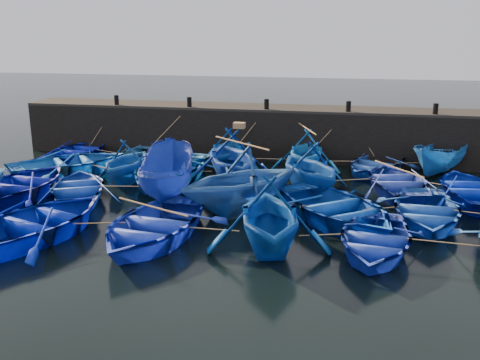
% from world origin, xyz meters
% --- Properties ---
extents(ground, '(120.00, 120.00, 0.00)m').
position_xyz_m(ground, '(0.00, 0.00, 0.00)').
color(ground, black).
rests_on(ground, ground).
extents(quay_wall, '(26.00, 2.50, 2.50)m').
position_xyz_m(quay_wall, '(0.00, 10.50, 1.25)').
color(quay_wall, black).
rests_on(quay_wall, ground).
extents(quay_top, '(26.00, 2.50, 0.12)m').
position_xyz_m(quay_top, '(0.00, 10.50, 2.56)').
color(quay_top, black).
rests_on(quay_top, quay_wall).
extents(bollard_0, '(0.24, 0.24, 0.50)m').
position_xyz_m(bollard_0, '(-8.00, 9.60, 2.87)').
color(bollard_0, black).
rests_on(bollard_0, quay_top).
extents(bollard_1, '(0.24, 0.24, 0.50)m').
position_xyz_m(bollard_1, '(-4.00, 9.60, 2.87)').
color(bollard_1, black).
rests_on(bollard_1, quay_top).
extents(bollard_2, '(0.24, 0.24, 0.50)m').
position_xyz_m(bollard_2, '(0.00, 9.60, 2.87)').
color(bollard_2, black).
rests_on(bollard_2, quay_top).
extents(bollard_3, '(0.24, 0.24, 0.50)m').
position_xyz_m(bollard_3, '(4.00, 9.60, 2.87)').
color(bollard_3, black).
rests_on(bollard_3, quay_top).
extents(bollard_4, '(0.24, 0.24, 0.50)m').
position_xyz_m(bollard_4, '(8.00, 9.60, 2.87)').
color(bollard_4, black).
rests_on(bollard_4, quay_top).
extents(boat_0, '(3.55, 4.72, 0.93)m').
position_xyz_m(boat_0, '(-9.38, 7.88, 0.46)').
color(boat_0, '#031092').
rests_on(boat_0, ground).
extents(boat_1, '(3.53, 4.71, 0.93)m').
position_xyz_m(boat_1, '(-5.88, 7.17, 0.47)').
color(boat_1, '#2F6CAE').
rests_on(boat_1, ground).
extents(boat_2, '(3.32, 3.81, 1.94)m').
position_xyz_m(boat_2, '(-1.55, 7.54, 0.97)').
color(boat_2, '#0B4CA2').
rests_on(boat_2, ground).
extents(boat_3, '(3.37, 3.88, 2.01)m').
position_xyz_m(boat_3, '(2.20, 7.73, 1.00)').
color(boat_3, blue).
rests_on(boat_3, ground).
extents(boat_4, '(4.78, 5.36, 0.92)m').
position_xyz_m(boat_4, '(5.35, 8.01, 0.46)').
color(boat_4, '#2149A6').
rests_on(boat_4, ground).
extents(boat_5, '(3.53, 4.42, 1.63)m').
position_xyz_m(boat_5, '(8.26, 8.28, 0.81)').
color(boat_5, '#16569E').
rests_on(boat_5, ground).
extents(boat_6, '(6.41, 6.39, 1.09)m').
position_xyz_m(boat_6, '(-8.42, 5.00, 0.55)').
color(boat_6, blue).
rests_on(boat_6, ground).
extents(boat_7, '(3.35, 3.83, 1.93)m').
position_xyz_m(boat_7, '(-5.22, 4.33, 0.97)').
color(boat_7, '#11498E').
rests_on(boat_7, ground).
extents(boat_8, '(4.63, 6.07, 1.18)m').
position_xyz_m(boat_8, '(-3.46, 4.59, 0.59)').
color(boat_8, '#0E579C').
rests_on(boat_8, ground).
extents(boat_9, '(5.60, 5.93, 2.47)m').
position_xyz_m(boat_9, '(-0.68, 4.86, 1.23)').
color(boat_9, navy).
rests_on(boat_9, ground).
extents(boat_10, '(5.21, 5.40, 2.18)m').
position_xyz_m(boat_10, '(2.65, 4.38, 1.09)').
color(boat_10, '#094094').
rests_on(boat_10, ground).
extents(boat_11, '(4.22, 5.30, 0.99)m').
position_xyz_m(boat_11, '(6.14, 5.08, 0.49)').
color(boat_11, '#243BA4').
rests_on(boat_11, ground).
extents(boat_12, '(3.92, 5.12, 0.99)m').
position_xyz_m(boat_12, '(8.87, 4.57, 0.50)').
color(boat_12, '#0523B6').
rests_on(boat_12, ground).
extents(boat_13, '(4.44, 5.81, 1.13)m').
position_xyz_m(boat_13, '(-8.44, 1.22, 0.56)').
color(boat_13, '#020C7E').
rests_on(boat_13, ground).
extents(boat_14, '(4.80, 5.40, 0.92)m').
position_xyz_m(boat_14, '(-6.19, 1.74, 0.46)').
color(boat_14, '#153AA2').
rests_on(boat_14, ground).
extents(boat_15, '(3.12, 5.57, 2.03)m').
position_xyz_m(boat_15, '(-2.65, 2.05, 1.02)').
color(boat_15, navy).
rests_on(boat_15, ground).
extents(boat_16, '(6.37, 6.38, 2.55)m').
position_xyz_m(boat_16, '(0.42, 1.36, 1.27)').
color(boat_16, '#1D4D90').
rests_on(boat_16, ground).
extents(boat_17, '(6.50, 6.79, 1.15)m').
position_xyz_m(boat_17, '(3.83, 0.91, 0.57)').
color(boat_17, navy).
rests_on(boat_17, ground).
extents(boat_18, '(3.61, 4.90, 0.98)m').
position_xyz_m(boat_18, '(6.84, 1.51, 0.49)').
color(boat_18, '#144097').
rests_on(boat_18, ground).
extents(boat_21, '(5.42, 6.38, 1.13)m').
position_xyz_m(boat_21, '(-5.38, -2.41, 0.56)').
color(boat_21, '#001590').
rests_on(boat_21, ground).
extents(boat_22, '(4.39, 5.73, 1.11)m').
position_xyz_m(boat_22, '(-1.72, -1.89, 0.55)').
color(boat_22, '#1B33CF').
rests_on(boat_22, ground).
extents(boat_23, '(4.59, 5.04, 2.28)m').
position_xyz_m(boat_23, '(1.95, -1.89, 1.14)').
color(boat_23, '#033B8E').
rests_on(boat_23, ground).
extents(boat_24, '(3.67, 4.78, 0.92)m').
position_xyz_m(boat_24, '(5.04, -1.47, 0.46)').
color(boat_24, '#1A34A3').
rests_on(boat_24, ground).
extents(wooden_crate, '(0.47, 0.39, 0.24)m').
position_xyz_m(wooden_crate, '(-0.38, 4.86, 2.59)').
color(wooden_crate, olive).
rests_on(wooden_crate, boat_9).
extents(mooring_ropes, '(18.10, 11.95, 2.10)m').
position_xyz_m(mooring_ropes, '(-0.12, 4.85, 0.88)').
color(mooring_ropes, tan).
rests_on(mooring_ropes, ground).
extents(loose_oars, '(10.11, 11.70, 1.62)m').
position_xyz_m(loose_oars, '(1.76, 3.07, 1.69)').
color(loose_oars, '#99724C').
rests_on(loose_oars, ground).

